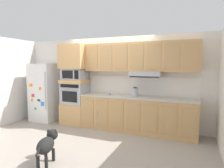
{
  "coord_description": "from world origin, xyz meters",
  "views": [
    {
      "loc": [
        2.18,
        -4.02,
        1.72
      ],
      "look_at": [
        0.29,
        0.51,
        1.24
      ],
      "focal_mm": 31.06,
      "sensor_mm": 36.0,
      "label": 1
    }
  ],
  "objects_px": {
    "built_in_oven": "(75,93)",
    "electric_kettle": "(135,92)",
    "screwdriver": "(111,94)",
    "refrigerator": "(45,92)",
    "microwave": "(75,74)",
    "dog": "(47,144)"
  },
  "relations": [
    {
      "from": "built_in_oven",
      "to": "dog",
      "type": "height_order",
      "value": "built_in_oven"
    },
    {
      "from": "electric_kettle",
      "to": "built_in_oven",
      "type": "bearing_deg",
      "value": 178.51
    },
    {
      "from": "electric_kettle",
      "to": "dog",
      "type": "bearing_deg",
      "value": -114.08
    },
    {
      "from": "built_in_oven",
      "to": "dog",
      "type": "xyz_separation_m",
      "value": [
        0.86,
        -2.2,
        -0.55
      ]
    },
    {
      "from": "dog",
      "to": "screwdriver",
      "type": "bearing_deg",
      "value": -25.33
    },
    {
      "from": "microwave",
      "to": "screwdriver",
      "type": "xyz_separation_m",
      "value": [
        1.1,
        0.06,
        -0.53
      ]
    },
    {
      "from": "built_in_oven",
      "to": "electric_kettle",
      "type": "distance_m",
      "value": 1.83
    },
    {
      "from": "refrigerator",
      "to": "dog",
      "type": "height_order",
      "value": "refrigerator"
    },
    {
      "from": "refrigerator",
      "to": "microwave",
      "type": "bearing_deg",
      "value": 3.66
    },
    {
      "from": "refrigerator",
      "to": "microwave",
      "type": "xyz_separation_m",
      "value": [
        1.06,
        0.07,
        0.58
      ]
    },
    {
      "from": "electric_kettle",
      "to": "dog",
      "type": "xyz_separation_m",
      "value": [
        -0.96,
        -2.15,
        -0.68
      ]
    },
    {
      "from": "built_in_oven",
      "to": "electric_kettle",
      "type": "relative_size",
      "value": 2.92
    },
    {
      "from": "refrigerator",
      "to": "screwdriver",
      "type": "relative_size",
      "value": 10.46
    },
    {
      "from": "screwdriver",
      "to": "refrigerator",
      "type": "bearing_deg",
      "value": -176.58
    },
    {
      "from": "microwave",
      "to": "dog",
      "type": "bearing_deg",
      "value": -68.65
    },
    {
      "from": "microwave",
      "to": "electric_kettle",
      "type": "bearing_deg",
      "value": -1.49
    },
    {
      "from": "built_in_oven",
      "to": "microwave",
      "type": "bearing_deg",
      "value": -0.77
    },
    {
      "from": "microwave",
      "to": "screwdriver",
      "type": "height_order",
      "value": "microwave"
    },
    {
      "from": "microwave",
      "to": "screwdriver",
      "type": "distance_m",
      "value": 1.22
    },
    {
      "from": "screwdriver",
      "to": "dog",
      "type": "xyz_separation_m",
      "value": [
        -0.24,
        -2.26,
        -0.58
      ]
    },
    {
      "from": "screwdriver",
      "to": "dog",
      "type": "distance_m",
      "value": 2.35
    },
    {
      "from": "microwave",
      "to": "built_in_oven",
      "type": "bearing_deg",
      "value": 179.23
    }
  ]
}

